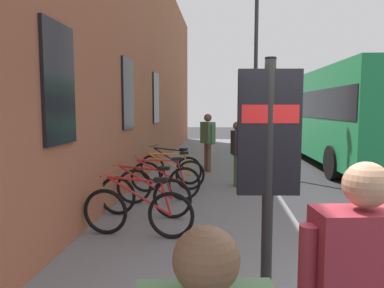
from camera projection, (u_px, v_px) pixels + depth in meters
The scene contains 13 objects.
ground at pixel (319, 196), 8.59m from camera, with size 60.00×60.00×0.00m, color #2D2D30.
sidewalk_pavement at pixel (207, 176), 10.80m from camera, with size 24.00×3.50×0.12m, color slate.
station_facade at pixel (146, 63), 11.60m from camera, with size 22.00×0.65×7.03m.
bicycle_beside_lamp at pixel (138, 212), 5.50m from camera, with size 0.48×1.77×0.97m.
bicycle_end_of_row at pixel (145, 195), 6.51m from camera, with size 0.48×1.76×0.97m.
bicycle_mid_rack at pixel (160, 184), 7.52m from camera, with size 0.71×1.69×0.97m.
bicycle_leaning_wall at pixel (169, 175), 8.52m from camera, with size 0.64×1.72×0.97m.
bicycle_nearest_sign at pixel (170, 168), 9.44m from camera, with size 0.63×1.72×0.97m.
transit_info_sign at pixel (269, 150), 3.17m from camera, with size 0.12×0.55×2.40m.
city_bus at pixel (337, 112), 13.58m from camera, with size 10.56×2.83×3.35m.
pedestrian_by_facade at pixel (208, 137), 11.04m from camera, with size 0.59×0.49×1.78m.
pedestrian_near_bus at pixel (237, 147), 8.96m from camera, with size 0.61×0.32×1.63m.
street_lamp at pixel (256, 64), 11.15m from camera, with size 0.28×0.28×5.64m.
Camera 1 is at (-2.65, 1.32, 2.09)m, focal length 33.74 mm.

